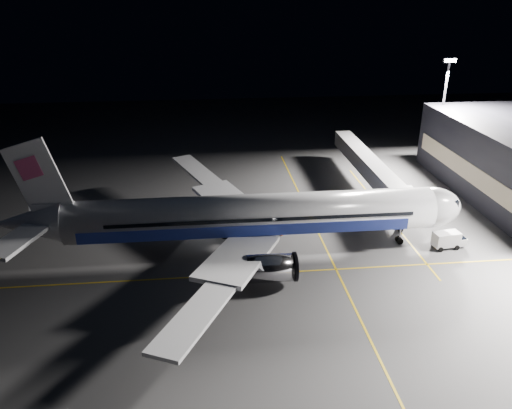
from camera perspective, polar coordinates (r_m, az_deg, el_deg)
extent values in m
plane|color=#4C4C4F|center=(67.95, -0.35, -5.28)|extent=(200.00, 200.00, 0.00)
cube|color=gold|center=(69.52, 7.90, -4.81)|extent=(0.25, 80.00, 0.01)
cube|color=gold|center=(62.79, 0.19, -7.91)|extent=(70.00, 0.25, 0.01)
cube|color=gold|center=(81.48, 14.51, -0.93)|extent=(0.25, 40.00, 0.01)
cylinder|color=silver|center=(65.55, -0.37, -1.22)|extent=(48.00, 5.60, 5.60)
ellipsoid|color=silver|center=(71.77, 19.07, -0.31)|extent=(8.96, 5.60, 5.60)
cube|color=black|center=(72.38, 20.83, 0.50)|extent=(2.20, 3.40, 0.90)
cone|color=silver|center=(69.00, -24.65, -1.92)|extent=(9.00, 5.49, 5.49)
cube|color=#22339C|center=(68.36, -1.43, -0.96)|extent=(42.24, 0.25, 1.50)
cube|color=#22339C|center=(63.36, -1.02, -3.05)|extent=(42.24, 0.25, 1.50)
cube|color=silver|center=(73.32, -2.93, 0.18)|extent=(11.36, 15.23, 1.53)
cube|color=silver|center=(59.01, -2.02, -5.99)|extent=(11.36, 15.23, 1.53)
cube|color=silver|center=(84.58, -6.82, 3.94)|extent=(8.57, 13.22, 1.31)
cube|color=silver|center=(47.96, -7.04, -12.72)|extent=(8.57, 13.22, 1.31)
cube|color=silver|center=(73.25, -23.16, 0.04)|extent=(6.20, 9.67, 0.45)
cube|color=silver|center=(64.30, -25.60, -3.65)|extent=(6.20, 9.67, 0.45)
cube|color=white|center=(66.15, -23.62, 2.76)|extent=(7.53, 0.40, 10.28)
cube|color=#DA4A86|center=(65.96, -24.48, 3.85)|extent=(3.22, 0.55, 3.22)
cylinder|color=#B7B7BF|center=(74.95, -0.13, -0.21)|extent=(5.60, 3.40, 3.40)
cylinder|color=#B7B7BF|center=(59.05, 1.68, -7.25)|extent=(5.60, 3.40, 3.40)
cylinder|color=#9999A0|center=(72.07, 16.11, -3.38)|extent=(0.26, 0.26, 2.50)
cylinder|color=black|center=(72.43, 16.04, -3.94)|extent=(0.90, 0.70, 0.90)
cylinder|color=#9999A0|center=(70.98, -3.12, -2.84)|extent=(0.26, 0.26, 2.50)
cylinder|color=#9999A0|center=(63.40, -2.69, -6.29)|extent=(0.26, 0.26, 2.50)
cylinder|color=black|center=(71.29, -3.10, -3.34)|extent=(1.10, 1.60, 1.10)
cylinder|color=black|center=(63.76, -2.67, -6.84)|extent=(1.10, 1.60, 1.10)
cube|color=brown|center=(89.22, 23.05, 3.52)|extent=(0.15, 36.00, 3.00)
cube|color=#B2B2B7|center=(88.60, 12.66, 4.46)|extent=(3.00, 33.90, 2.80)
cube|color=#B2B2B7|center=(74.76, 16.33, 0.43)|extent=(3.60, 3.20, 3.40)
cylinder|color=#9999A0|center=(75.97, 16.07, -1.68)|extent=(0.70, 0.70, 3.10)
cylinder|color=black|center=(75.73, 16.21, -2.79)|extent=(0.70, 0.30, 0.70)
cylinder|color=black|center=(77.22, 15.74, -2.20)|extent=(0.70, 0.30, 0.70)
cylinder|color=#59595E|center=(104.57, 20.44, 9.56)|extent=(0.44, 0.44, 20.00)
cube|color=#59595E|center=(102.81, 21.28, 15.11)|extent=(2.40, 0.50, 0.80)
cube|color=white|center=(102.50, 21.36, 15.07)|extent=(2.20, 0.15, 0.60)
cube|color=silver|center=(72.74, 20.91, -3.70)|extent=(3.71, 2.19, 1.94)
cube|color=silver|center=(74.12, 22.22, -3.86)|extent=(1.61, 1.84, 1.06)
cube|color=black|center=(73.93, 22.27, -3.55)|extent=(1.23, 1.62, 0.44)
cylinder|color=black|center=(74.51, 21.21, -3.96)|extent=(0.73, 0.31, 0.70)
cylinder|color=black|center=(73.19, 21.99, -4.60)|extent=(0.73, 0.31, 0.70)
cylinder|color=black|center=(73.21, 19.60, -4.21)|extent=(0.73, 0.31, 0.70)
cylinder|color=black|center=(71.86, 20.36, -4.87)|extent=(0.73, 0.31, 0.70)
cube|color=black|center=(76.56, -6.28, -1.32)|extent=(2.39, 1.56, 1.07)
cube|color=black|center=(76.28, -6.30, -0.86)|extent=(1.01, 1.01, 0.58)
sphere|color=#FFF2CC|center=(75.86, -6.61, -1.58)|extent=(0.25, 0.25, 0.25)
sphere|color=#FFF2CC|center=(75.89, -5.88, -1.54)|extent=(0.25, 0.25, 0.25)
cylinder|color=black|center=(77.52, -5.65, -1.32)|extent=(0.59, 0.24, 0.58)
cylinder|color=black|center=(76.03, -5.57, -1.84)|extent=(0.59, 0.24, 0.58)
cylinder|color=black|center=(77.47, -6.94, -1.40)|extent=(0.59, 0.24, 0.58)
cylinder|color=black|center=(75.98, -6.89, -1.92)|extent=(0.59, 0.24, 0.58)
cone|color=#EB5809|center=(71.92, 2.95, -3.31)|extent=(0.39, 0.39, 0.59)
cone|color=#EB5809|center=(71.13, -3.78, -3.69)|extent=(0.35, 0.35, 0.53)
cone|color=#EB5809|center=(71.32, -0.85, -3.55)|extent=(0.35, 0.35, 0.53)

